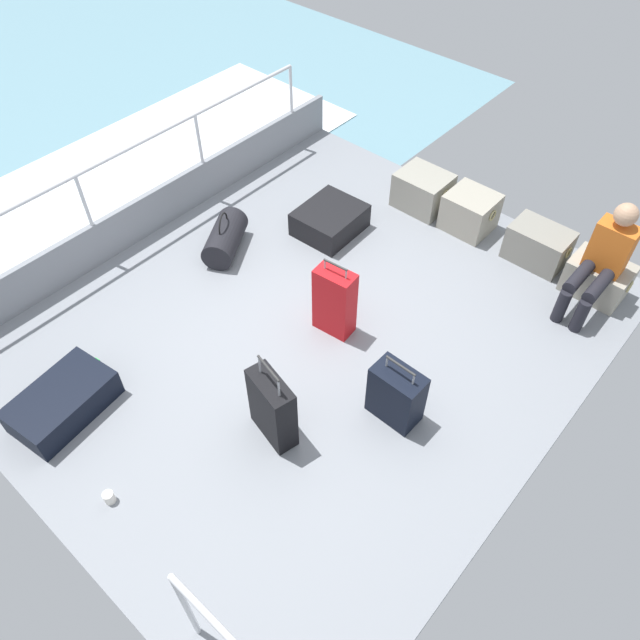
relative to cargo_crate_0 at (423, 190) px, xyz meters
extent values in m
cube|color=gray|center=(0.30, -2.13, -0.23)|extent=(4.40, 5.20, 0.06)
cube|color=gray|center=(-1.87, -2.13, 0.03)|extent=(0.06, 5.20, 0.45)
cylinder|color=silver|center=(-1.87, -2.82, 0.30)|extent=(0.04, 0.04, 1.00)
cylinder|color=silver|center=(-1.87, -1.44, 0.30)|extent=(0.04, 0.04, 1.00)
cylinder|color=silver|center=(-1.87, -0.05, 0.30)|extent=(0.04, 0.04, 1.00)
cylinder|color=silver|center=(-1.87, -2.13, 0.80)|extent=(0.04, 4.16, 0.04)
cylinder|color=silver|center=(1.45, -4.48, 0.28)|extent=(0.04, 0.04, 0.95)
cylinder|color=silver|center=(1.90, -4.48, 0.75)|extent=(0.90, 0.04, 0.04)
cube|color=white|center=(-3.30, -2.13, -0.54)|extent=(2.40, 7.28, 0.01)
cube|color=gray|center=(0.00, 0.00, 0.00)|extent=(0.54, 0.45, 0.40)
torus|color=tan|center=(-0.28, 0.00, 0.08)|extent=(0.02, 0.12, 0.12)
torus|color=tan|center=(0.28, 0.00, 0.08)|extent=(0.02, 0.12, 0.12)
cube|color=#9E9989|center=(0.58, 0.02, 0.00)|extent=(0.48, 0.44, 0.40)
torus|color=tan|center=(0.33, 0.02, 0.08)|extent=(0.02, 0.12, 0.12)
torus|color=tan|center=(0.83, 0.02, 0.08)|extent=(0.02, 0.12, 0.12)
cube|color=gray|center=(1.36, 0.03, -0.01)|extent=(0.58, 0.38, 0.38)
torus|color=tan|center=(1.06, 0.03, 0.07)|extent=(0.02, 0.12, 0.12)
torus|color=tan|center=(1.66, 0.03, 0.07)|extent=(0.02, 0.12, 0.12)
cube|color=#9E9989|center=(2.00, -0.02, -0.02)|extent=(0.55, 0.39, 0.35)
torus|color=tan|center=(1.71, -0.02, 0.05)|extent=(0.02, 0.12, 0.12)
torus|color=tan|center=(2.28, -0.02, 0.05)|extent=(0.02, 0.12, 0.12)
cube|color=orange|center=(2.00, -0.07, 0.39)|extent=(0.34, 0.20, 0.48)
sphere|color=tan|center=(2.00, -0.07, 0.75)|extent=(0.20, 0.20, 0.20)
cylinder|color=black|center=(2.09, -0.37, 0.19)|extent=(0.12, 0.40, 0.12)
cylinder|color=black|center=(2.09, -0.57, -0.02)|extent=(0.11, 0.11, 0.35)
cylinder|color=black|center=(1.91, -0.37, 0.19)|extent=(0.12, 0.40, 0.12)
cylinder|color=black|center=(1.91, -0.57, -0.02)|extent=(0.11, 0.11, 0.35)
cube|color=black|center=(-0.48, -0.98, -0.07)|extent=(0.60, 0.69, 0.27)
cube|color=silver|center=(-0.49, -0.64, -0.04)|extent=(0.05, 0.01, 0.08)
cube|color=red|center=(0.45, -1.99, 0.14)|extent=(0.37, 0.23, 0.68)
cylinder|color=#A5A8AD|center=(0.34, -2.00, 0.52)|extent=(0.02, 0.02, 0.09)
cylinder|color=#A5A8AD|center=(0.55, -1.98, 0.52)|extent=(0.02, 0.02, 0.09)
cylinder|color=#2D2D2D|center=(0.45, -1.99, 0.57)|extent=(0.23, 0.04, 0.02)
cube|color=green|center=(0.43, -1.89, 0.37)|extent=(0.05, 0.01, 0.08)
cube|color=black|center=(-0.59, -4.09, -0.07)|extent=(0.58, 0.86, 0.25)
cube|color=green|center=(-0.64, -3.69, 0.01)|extent=(0.05, 0.01, 0.08)
cube|color=black|center=(0.80, -3.12, 0.12)|extent=(0.45, 0.27, 0.63)
cylinder|color=#A5A8AD|center=(0.67, -3.09, 0.52)|extent=(0.02, 0.02, 0.17)
cylinder|color=#A5A8AD|center=(0.92, -3.15, 0.52)|extent=(0.02, 0.02, 0.17)
cylinder|color=#2D2D2D|center=(0.80, -3.12, 0.61)|extent=(0.27, 0.08, 0.02)
cube|color=white|center=(0.82, -3.03, 0.17)|extent=(0.05, 0.02, 0.08)
cube|color=black|center=(1.40, -2.38, 0.06)|extent=(0.41, 0.25, 0.52)
cylinder|color=#A5A8AD|center=(1.28, -2.37, 0.37)|extent=(0.02, 0.02, 0.11)
cylinder|color=#A5A8AD|center=(1.52, -2.38, 0.37)|extent=(0.02, 0.02, 0.11)
cylinder|color=#2D2D2D|center=(1.40, -2.38, 0.42)|extent=(0.27, 0.02, 0.02)
cube|color=silver|center=(1.40, -2.25, 0.19)|extent=(0.05, 0.01, 0.08)
cylinder|color=black|center=(-1.06, -1.91, -0.04)|extent=(0.59, 0.70, 0.31)
torus|color=black|center=(-1.06, -1.91, 0.12)|extent=(0.15, 0.23, 0.26)
cylinder|color=white|center=(0.31, -4.32, -0.15)|extent=(0.08, 0.08, 0.10)
camera|label=1|loc=(2.76, -4.82, 3.96)|focal=34.37mm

